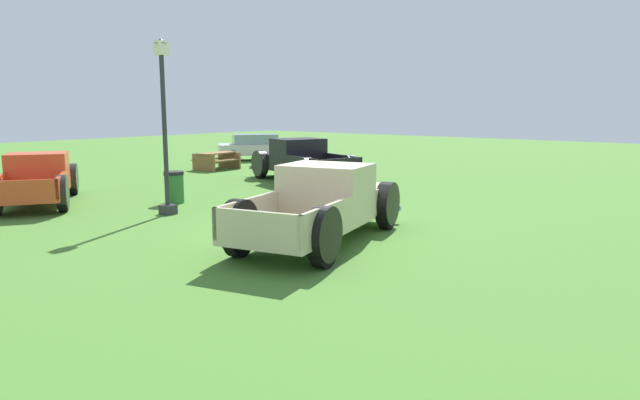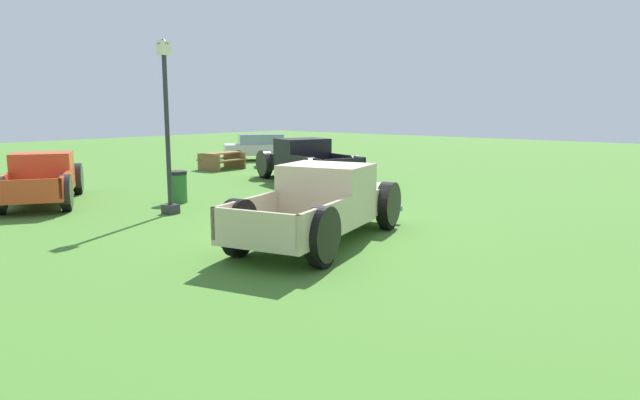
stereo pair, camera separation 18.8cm
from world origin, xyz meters
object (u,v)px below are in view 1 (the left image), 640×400
pickup_truck_behind_left (39,179)px  picnic_table (217,159)px  pickup_truck_foreground (327,203)px  lamp_post_near (164,124)px  sedan_distant_a (257,147)px  trash_can (174,187)px  pickup_truck_behind_right (297,161)px

pickup_truck_behind_left → picnic_table: (9.32, 2.81, -0.22)m
pickup_truck_behind_left → picnic_table: bearing=16.7°
pickup_truck_foreground → lamp_post_near: lamp_post_near is taller
sedan_distant_a → pickup_truck_behind_left: bearing=-161.2°
pickup_truck_foreground → trash_can: 6.39m
pickup_truck_behind_left → picnic_table: 9.74m
pickup_truck_behind_right → trash_can: size_ratio=5.97×
pickup_truck_foreground → trash_can: pickup_truck_foreground is taller
lamp_post_near → picnic_table: lamp_post_near is taller
pickup_truck_behind_right → sedan_distant_a: pickup_truck_behind_right is taller
sedan_distant_a → trash_can: sedan_distant_a is taller
pickup_truck_foreground → picnic_table: (7.57, 12.40, -0.28)m
pickup_truck_behind_right → lamp_post_near: (-7.34, -1.83, 1.61)m
pickup_truck_behind_right → lamp_post_near: bearing=-166.0°
pickup_truck_behind_right → picnic_table: size_ratio=3.03×
sedan_distant_a → lamp_post_near: (-12.51, -9.25, 1.67)m
pickup_truck_behind_left → trash_can: size_ratio=5.29×
pickup_truck_behind_right → lamp_post_near: size_ratio=1.24×
pickup_truck_behind_right → picnic_table: (0.72, 5.53, -0.29)m
sedan_distant_a → trash_can: 13.83m
pickup_truck_behind_right → sedan_distant_a: bearing=55.1°
pickup_truck_foreground → lamp_post_near: bearing=95.6°
lamp_post_near → pickup_truck_behind_right: bearing=14.0°
pickup_truck_behind_right → picnic_table: pickup_truck_behind_right is taller
pickup_truck_foreground → pickup_truck_behind_right: (6.85, 6.87, 0.01)m
pickup_truck_behind_left → pickup_truck_behind_right: 9.02m
pickup_truck_foreground → picnic_table: 14.53m
pickup_truck_behind_left → trash_can: (2.45, -3.25, -0.23)m
picnic_table → pickup_truck_foreground: bearing=-121.4°
trash_can → sedan_distant_a: bearing=35.0°
lamp_post_near → trash_can: 2.61m
sedan_distant_a → picnic_table: sedan_distant_a is taller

